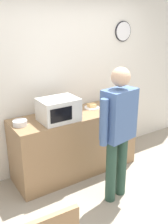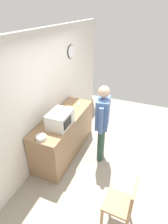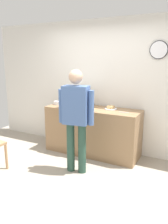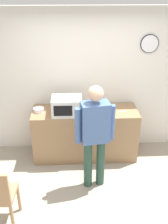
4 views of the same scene
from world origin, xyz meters
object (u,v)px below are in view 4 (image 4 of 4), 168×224
object	(u,v)px
fork_utensil	(123,111)
person_standing	(95,131)
microwave	(67,106)
salad_bowl	(39,110)
spoon_utensil	(71,107)
sandwich_plate	(104,107)

from	to	relation	value
fork_utensil	person_standing	size ratio (longest dim) A/B	0.10
microwave	salad_bowl	bearing A→B (deg)	167.40
salad_bowl	fork_utensil	xyz separation A→B (m)	(1.45, -0.07, -0.03)
fork_utensil	spoon_utensil	world-z (taller)	same
spoon_utensil	person_standing	xyz separation A→B (m)	(0.34, -0.97, 0.07)
salad_bowl	person_standing	size ratio (longest dim) A/B	0.11
salad_bowl	person_standing	world-z (taller)	person_standing
fork_utensil	microwave	bearing A→B (deg)	-177.85
salad_bowl	sandwich_plate	bearing A→B (deg)	3.40
sandwich_plate	spoon_utensil	size ratio (longest dim) A/B	1.35
salad_bowl	person_standing	distance (m)	1.23
sandwich_plate	salad_bowl	bearing A→B (deg)	-176.60
fork_utensil	person_standing	world-z (taller)	person_standing
microwave	person_standing	bearing A→B (deg)	-59.96
salad_bowl	fork_utensil	bearing A→B (deg)	-2.90
spoon_utensil	microwave	bearing A→B (deg)	-106.50
microwave	fork_utensil	distance (m)	0.97
microwave	salad_bowl	distance (m)	0.52
person_standing	spoon_utensil	bearing A→B (deg)	109.40
microwave	spoon_utensil	distance (m)	0.30
fork_utensil	person_standing	bearing A→B (deg)	-125.94
sandwich_plate	fork_utensil	size ratio (longest dim) A/B	1.35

